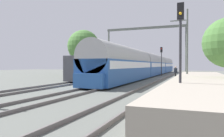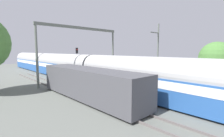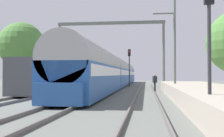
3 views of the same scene
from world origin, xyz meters
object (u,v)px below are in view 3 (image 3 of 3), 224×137
object	(u,v)px
person_crossing	(155,81)
railway_signal_far	(129,63)
catenary_gantry	(111,40)
railway_signal_near	(209,30)
freight_car	(54,77)
passenger_train	(116,72)

from	to	relation	value
person_crossing	railway_signal_far	bearing A→B (deg)	-97.09
person_crossing	catenary_gantry	distance (m)	8.02
railway_signal_near	freight_car	bearing A→B (deg)	129.12
catenary_gantry	railway_signal_near	bearing A→B (deg)	-72.50
passenger_train	railway_signal_near	xyz separation A→B (m)	(6.56, -26.38, 1.37)
passenger_train	catenary_gantry	size ratio (longest dim) A/B	3.89
freight_car	catenary_gantry	world-z (taller)	catenary_gantry
freight_car	railway_signal_far	xyz separation A→B (m)	(6.04, 12.14, 1.73)
railway_signal_near	railway_signal_far	size ratio (longest dim) A/B	1.05
freight_car	passenger_train	bearing A→B (deg)	72.71
passenger_train	freight_car	bearing A→B (deg)	-107.29
railway_signal_far	passenger_train	bearing A→B (deg)	150.05
passenger_train	railway_signal_far	distance (m)	2.53
person_crossing	railway_signal_near	xyz separation A→B (m)	(1.57, -16.53, 2.32)
passenger_train	freight_car	world-z (taller)	passenger_train
freight_car	catenary_gantry	xyz separation A→B (m)	(4.12, 7.66, 4.17)
railway_signal_far	catenary_gantry	bearing A→B (deg)	-113.18
person_crossing	freight_car	bearing A→B (deg)	-5.99
person_crossing	catenary_gantry	bearing A→B (deg)	-66.96
freight_car	person_crossing	distance (m)	9.73
person_crossing	passenger_train	bearing A→B (deg)	-89.58
railway_signal_near	catenary_gantry	bearing A→B (deg)	107.50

